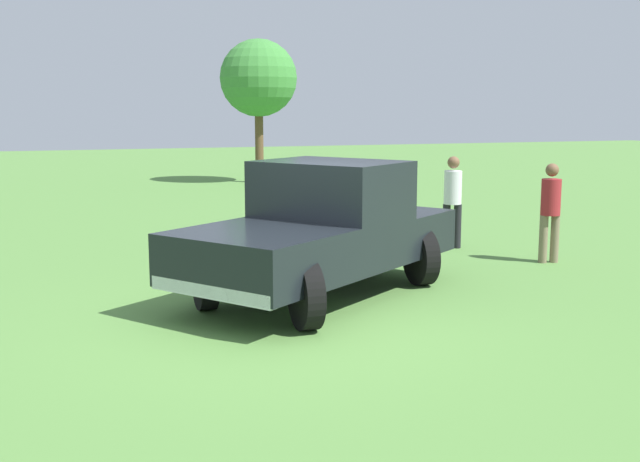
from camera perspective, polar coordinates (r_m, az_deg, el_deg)
The scene contains 5 objects.
ground_plane at distance 9.53m, azimuth -2.52°, elevation -6.49°, with size 80.00×80.00×0.00m, color #54843D.
pickup_truck at distance 10.59m, azimuth 0.35°, elevation 0.34°, with size 4.09×4.68×1.83m.
person_bystander at distance 14.35m, azimuth 9.67°, elevation 2.49°, with size 0.42×0.42×1.67m.
person_visitor at distance 13.35m, azimuth 16.49°, elevation 1.67°, with size 0.37×0.37×1.64m.
tree_back_right at distance 26.61m, azimuth -4.52°, elevation 11.03°, with size 2.58×2.58×4.79m.
Camera 1 is at (8.79, -2.66, 2.56)m, focal length 43.79 mm.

